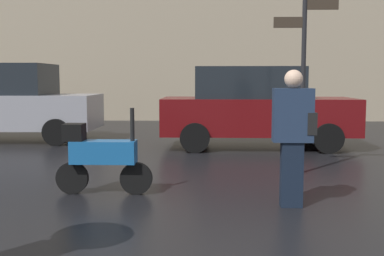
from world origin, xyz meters
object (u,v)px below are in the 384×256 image
(parked_scooter, at_px, (101,156))
(parked_car_right, at_px, (10,102))
(parked_car_left, at_px, (255,107))
(pedestrian_with_bag, at_px, (294,130))
(street_signpost, at_px, (304,64))

(parked_scooter, height_order, parked_car_right, parked_car_right)
(parked_scooter, bearing_deg, parked_car_left, 59.21)
(pedestrian_with_bag, height_order, parked_car_left, parked_car_left)
(pedestrian_with_bag, relative_size, street_signpost, 0.56)
(parked_car_left, xyz_separation_m, parked_car_right, (-6.37, 1.00, 0.05))
(parked_scooter, xyz_separation_m, street_signpost, (3.15, 1.63, 1.35))
(parked_car_left, relative_size, street_signpost, 1.44)
(parked_car_left, distance_m, parked_car_right, 6.45)
(parked_car_left, bearing_deg, parked_scooter, 47.60)
(pedestrian_with_bag, distance_m, parked_car_left, 5.29)
(parked_scooter, distance_m, street_signpost, 3.79)
(pedestrian_with_bag, relative_size, parked_car_right, 0.39)
(parked_car_left, bearing_deg, street_signpost, 86.30)
(parked_scooter, distance_m, parked_car_left, 5.42)
(parked_car_right, bearing_deg, parked_car_left, 170.65)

